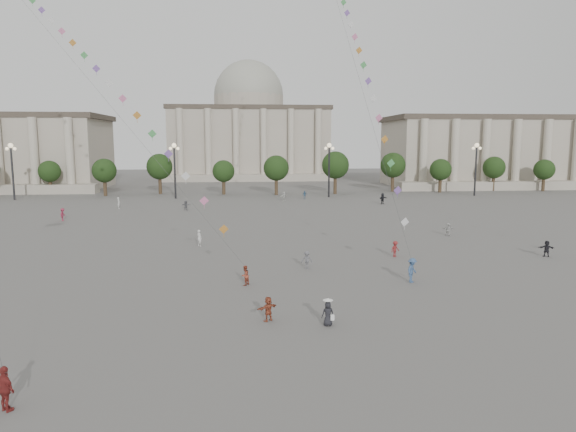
{
  "coord_description": "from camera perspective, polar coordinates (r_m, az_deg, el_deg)",
  "views": [
    {
      "loc": [
        -1.74,
        -30.32,
        10.79
      ],
      "look_at": [
        1.89,
        12.0,
        4.67
      ],
      "focal_mm": 32.0,
      "sensor_mm": 36.0,
      "label": 1
    }
  ],
  "objects": [
    {
      "name": "hat_person",
      "position": [
        30.95,
        4.46,
        -10.65
      ],
      "size": [
        0.76,
        0.6,
        1.69
      ],
      "color": "black",
      "rests_on": "ground"
    },
    {
      "name": "hall_central",
      "position": [
        159.59,
        -4.34,
        9.4
      ],
      "size": [
        48.3,
        34.3,
        35.5
      ],
      "color": "#A59B8A",
      "rests_on": "ground"
    },
    {
      "name": "tree_row",
      "position": [
        108.47,
        -4.0,
        5.32
      ],
      "size": [
        137.12,
        5.12,
        8.0
      ],
      "color": "#34241A",
      "rests_on": "ground"
    },
    {
      "name": "person_crowd_12",
      "position": [
        83.61,
        -11.28,
        1.16
      ],
      "size": [
        1.53,
        0.77,
        1.58
      ],
      "primitive_type": "imported",
      "rotation": [
        0.0,
        0.0,
        2.93
      ],
      "color": "#5D5D61",
      "rests_on": "ground"
    },
    {
      "name": "kite_train_mid",
      "position": [
        67.01,
        6.2,
        21.88
      ],
      "size": [
        2.0,
        48.81,
        67.96
      ],
      "color": "#3F3F3F",
      "rests_on": "ground"
    },
    {
      "name": "person_crowd_13",
      "position": [
        54.46,
        -9.83,
        -2.41
      ],
      "size": [
        0.74,
        0.76,
        1.75
      ],
      "primitive_type": "imported",
      "rotation": [
        0.0,
        0.0,
        2.3
      ],
      "color": "silver",
      "rests_on": "ground"
    },
    {
      "name": "lamp_post_far_east",
      "position": [
        110.73,
        20.18,
        5.91
      ],
      "size": [
        2.0,
        0.9,
        10.65
      ],
      "color": "#262628",
      "rests_on": "ground"
    },
    {
      "name": "tourist_2",
      "position": [
        31.67,
        -2.21,
        -10.27
      ],
      "size": [
        1.43,
        1.17,
        1.53
      ],
      "primitive_type": "imported",
      "rotation": [
        0.0,
        0.0,
        3.74
      ],
      "color": "brown",
      "rests_on": "ground"
    },
    {
      "name": "person_crowd_2",
      "position": [
        77.5,
        -23.75,
        0.15
      ],
      "size": [
        0.8,
        1.22,
        1.77
      ],
      "primitive_type": "imported",
      "rotation": [
        0.0,
        0.0,
        1.45
      ],
      "color": "maroon",
      "rests_on": "ground"
    },
    {
      "name": "hall_east",
      "position": [
        146.03,
        26.98,
        6.38
      ],
      "size": [
        84.0,
        26.22,
        17.2
      ],
      "color": "#A59B8A",
      "rests_on": "ground"
    },
    {
      "name": "person_crowd_4",
      "position": [
        94.8,
        -0.46,
        2.19
      ],
      "size": [
        1.52,
        1.49,
        1.74
      ],
      "primitive_type": "imported",
      "rotation": [
        0.0,
        0.0,
        3.91
      ],
      "color": "silver",
      "rests_on": "ground"
    },
    {
      "name": "tourist_0",
      "position": [
        24.56,
        -28.91,
        -16.47
      ],
      "size": [
        1.18,
        1.03,
        1.91
      ],
      "primitive_type": "imported",
      "rotation": [
        0.0,
        0.0,
        2.52
      ],
      "color": "maroon",
      "rests_on": "ground"
    },
    {
      "name": "kite_train_west",
      "position": [
        62.01,
        -23.26,
        17.24
      ],
      "size": [
        34.58,
        37.3,
        63.35
      ],
      "color": "#3F3F3F",
      "rests_on": "ground"
    },
    {
      "name": "ground",
      "position": [
        32.23,
        -1.55,
        -11.37
      ],
      "size": [
        360.0,
        360.0,
        0.0
      ],
      "primitive_type": "plane",
      "color": "#5B5956",
      "rests_on": "ground"
    },
    {
      "name": "person_crowd_9",
      "position": [
        91.84,
        10.47,
        1.92
      ],
      "size": [
        1.82,
        1.48,
        1.95
      ],
      "primitive_type": "imported",
      "rotation": [
        0.0,
        0.0,
        0.59
      ],
      "color": "black",
      "rests_on": "ground"
    },
    {
      "name": "person_crowd_6",
      "position": [
        44.24,
        2.11,
        -4.88
      ],
      "size": [
        1.14,
        0.84,
        1.57
      ],
      "primitive_type": "imported",
      "rotation": [
        0.0,
        0.0,
        6.0
      ],
      "color": "#59595D",
      "rests_on": "ground"
    },
    {
      "name": "person_crowd_3",
      "position": [
        54.67,
        26.8,
        -3.25
      ],
      "size": [
        1.51,
        0.87,
        1.55
      ],
      "primitive_type": "imported",
      "rotation": [
        0.0,
        0.0,
        2.84
      ],
      "color": "black",
      "rests_on": "ground"
    },
    {
      "name": "person_crowd_7",
      "position": [
        62.62,
        17.37,
        -1.42
      ],
      "size": [
        1.39,
        1.11,
        1.48
      ],
      "primitive_type": "imported",
      "rotation": [
        0.0,
        0.0,
        2.57
      ],
      "color": "beige",
      "rests_on": "ground"
    },
    {
      "name": "lamp_post_mid_west",
      "position": [
        101.25,
        -12.5,
        6.05
      ],
      "size": [
        2.0,
        0.9,
        10.65
      ],
      "color": "#262628",
      "rests_on": "ground"
    },
    {
      "name": "kite_flyer_1",
      "position": [
        41.05,
        13.63,
        -5.89
      ],
      "size": [
        1.36,
        1.41,
        1.93
      ],
      "primitive_type": "imported",
      "rotation": [
        0.0,
        0.0,
        0.85
      ],
      "color": "#38557F",
      "rests_on": "ground"
    },
    {
      "name": "lamp_post_mid_east",
      "position": [
        101.77,
        4.59,
        6.23
      ],
      "size": [
        2.0,
        0.9,
        10.65
      ],
      "color": "#262628",
      "rests_on": "ground"
    },
    {
      "name": "kite_flyer_0",
      "position": [
        39.36,
        -4.8,
        -6.6
      ],
      "size": [
        0.9,
        0.94,
        1.52
      ],
      "primitive_type": "imported",
      "rotation": [
        0.0,
        0.0,
        4.06
      ],
      "color": "#973D29",
      "rests_on": "ground"
    },
    {
      "name": "lamp_post_far_west",
      "position": [
        109.3,
        -28.36,
        5.41
      ],
      "size": [
        2.0,
        0.9,
        10.65
      ],
      "color": "#262628",
      "rests_on": "ground"
    },
    {
      "name": "person_crowd_0",
      "position": [
        98.48,
        1.85,
        2.36
      ],
      "size": [
        0.98,
        0.52,
        1.59
      ],
      "primitive_type": "imported",
      "rotation": [
        0.0,
        0.0,
        0.14
      ],
      "color": "#395F81",
      "rests_on": "ground"
    },
    {
      "name": "person_crowd_8",
      "position": [
        49.75,
        11.82,
        -3.61
      ],
      "size": [
        1.14,
        0.99,
        1.54
      ],
      "primitive_type": "imported",
      "rotation": [
        0.0,
        0.0,
        0.52
      ],
      "color": "maroon",
      "rests_on": "ground"
    },
    {
      "name": "person_crowd_10",
      "position": [
        88.32,
        -18.29,
        1.38
      ],
      "size": [
        0.57,
        0.76,
        1.9
      ],
      "primitive_type": "imported",
      "rotation": [
        0.0,
        0.0,
        1.74
      ],
      "color": "silver",
      "rests_on": "ground"
    }
  ]
}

